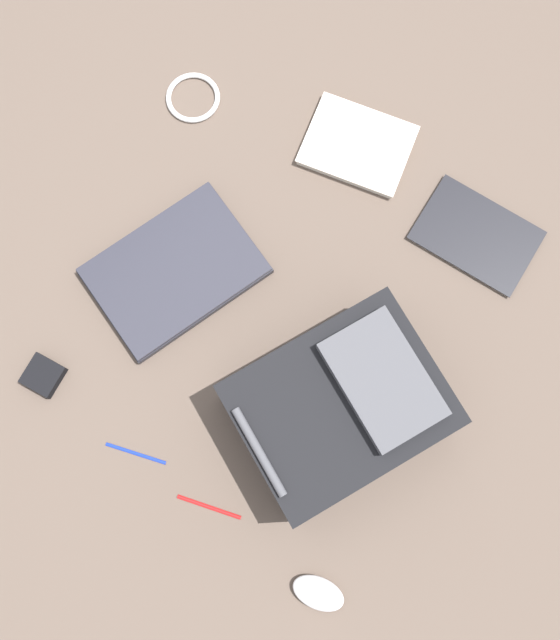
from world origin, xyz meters
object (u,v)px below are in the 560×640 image
object	(u,v)px
book_red	(357,146)
pen_blue	(209,507)
pen_black	(136,454)
computer_mouse	(318,593)
backpack	(340,406)
laptop	(175,271)
cable_coil	(193,98)
book_blue	(476,236)
earbud_pouch	(43,375)

from	to	relation	value
book_red	pen_blue	bearing A→B (deg)	14.69
pen_black	pen_blue	bearing A→B (deg)	91.83
pen_black	book_red	bearing A→B (deg)	-178.05
computer_mouse	pen_black	distance (m)	0.46
backpack	laptop	size ratio (longest dim) A/B	1.15
pen_black	pen_blue	world-z (taller)	pen_blue
pen_black	pen_blue	distance (m)	0.19
cable_coil	backpack	bearing A→B (deg)	60.74
book_red	book_blue	xyz separation A→B (m)	(0.01, 0.33, -0.00)
book_red	pen_black	distance (m)	0.83
pen_black	earbud_pouch	size ratio (longest dim) A/B	1.83
pen_black	backpack	bearing A→B (deg)	138.94
laptop	pen_blue	size ratio (longest dim) A/B	2.98
laptop	book_red	world-z (taller)	laptop
book_red	book_blue	bearing A→B (deg)	87.47
laptop	earbud_pouch	bearing A→B (deg)	-13.30
pen_black	earbud_pouch	xyz separation A→B (m)	(-0.01, -0.25, 0.01)
backpack	laptop	distance (m)	0.46
book_red	laptop	bearing A→B (deg)	-17.11
backpack	cable_coil	distance (m)	0.78
cable_coil	pen_black	size ratio (longest dim) A/B	0.95
cable_coil	pen_black	bearing A→B (deg)	29.68
book_blue	computer_mouse	bearing A→B (deg)	11.09
backpack	laptop	bearing A→B (deg)	-94.09
backpack	pen_black	xyz separation A→B (m)	(0.32, -0.28, -0.09)
backpack	pen_black	distance (m)	0.43
book_blue	pen_blue	size ratio (longest dim) A/B	1.97
backpack	book_red	xyz separation A→B (m)	(-0.51, -0.31, -0.08)
laptop	pen_black	distance (m)	0.39
book_blue	pen_black	size ratio (longest dim) A/B	2.06
computer_mouse	cable_coil	distance (m)	1.10
book_blue	earbud_pouch	bearing A→B (deg)	-34.83
cable_coil	computer_mouse	bearing A→B (deg)	51.11
computer_mouse	pen_blue	distance (m)	0.27
book_red	computer_mouse	bearing A→B (deg)	30.80
cable_coil	earbud_pouch	size ratio (longest dim) A/B	1.73
pen_blue	earbud_pouch	xyz separation A→B (m)	(-0.00, -0.44, 0.01)
laptop	cable_coil	distance (m)	0.41
pen_blue	book_blue	bearing A→B (deg)	171.82
earbud_pouch	cable_coil	bearing A→B (deg)	-168.20
backpack	pen_blue	bearing A→B (deg)	-16.30
pen_blue	computer_mouse	bearing A→B (deg)	90.16
book_blue	computer_mouse	distance (m)	0.82
backpack	pen_blue	world-z (taller)	backpack
laptop	pen_blue	world-z (taller)	laptop
laptop	computer_mouse	bearing A→B (deg)	61.41
book_blue	pen_blue	xyz separation A→B (m)	(0.80, -0.12, -0.00)
laptop	earbud_pouch	distance (m)	0.35
book_red	earbud_pouch	bearing A→B (deg)	-15.53
laptop	pen_black	world-z (taller)	laptop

